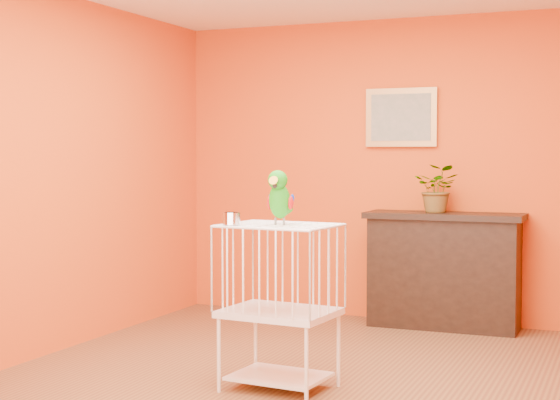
% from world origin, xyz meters
% --- Properties ---
extents(ground, '(4.50, 4.50, 0.00)m').
position_xyz_m(ground, '(0.00, 0.00, 0.00)').
color(ground, brown).
rests_on(ground, ground).
extents(room_shell, '(4.50, 4.50, 4.50)m').
position_xyz_m(room_shell, '(0.00, 0.00, 1.58)').
color(room_shell, '#CD4613').
rests_on(room_shell, ground).
extents(console_cabinet, '(1.28, 0.46, 0.95)m').
position_xyz_m(console_cabinet, '(0.42, 2.03, 0.48)').
color(console_cabinet, black).
rests_on(console_cabinet, ground).
extents(potted_plant, '(0.37, 0.41, 0.31)m').
position_xyz_m(potted_plant, '(0.36, 2.02, 1.11)').
color(potted_plant, '#26722D').
rests_on(potted_plant, console_cabinet).
extents(framed_picture, '(0.62, 0.04, 0.50)m').
position_xyz_m(framed_picture, '(0.00, 2.22, 1.75)').
color(framed_picture, '#BE8743').
rests_on(framed_picture, room_shell).
extents(birdcage, '(0.69, 0.56, 1.01)m').
position_xyz_m(birdcage, '(-0.12, -0.22, 0.52)').
color(birdcage, white).
rests_on(birdcage, ground).
extents(feed_cup, '(0.10, 0.10, 0.07)m').
position_xyz_m(feed_cup, '(-0.36, -0.38, 1.05)').
color(feed_cup, silver).
rests_on(feed_cup, birdcage).
extents(parrot, '(0.16, 0.30, 0.33)m').
position_xyz_m(parrot, '(-0.10, -0.25, 1.18)').
color(parrot, '#59544C').
rests_on(parrot, birdcage).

